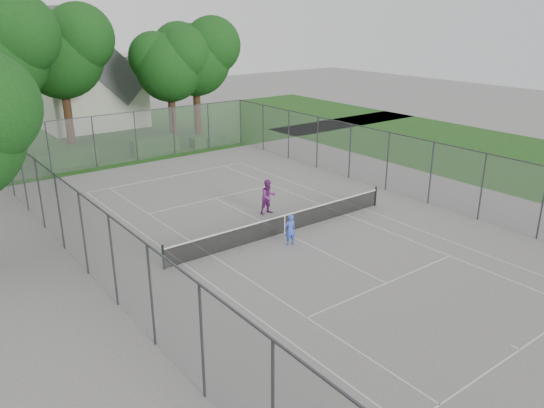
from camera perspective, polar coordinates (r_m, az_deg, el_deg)
ground at (r=25.61m, az=1.36°, el=-3.13°), size 120.00×120.00×0.00m
grass_far at (r=47.83m, az=-18.62°, el=6.72°), size 60.00×20.00×0.00m
grass_right at (r=42.32m, az=25.39°, el=4.23°), size 16.00×40.00×0.00m
court_markings at (r=25.61m, az=1.36°, el=-3.12°), size 11.03×23.83×0.01m
tennis_net at (r=25.42m, az=1.37°, el=-2.07°), size 12.87×0.10×1.10m
perimeter_fence at (r=24.96m, az=1.39°, el=0.70°), size 18.08×34.08×3.52m
tree_far_midleft at (r=45.31m, az=-21.74°, el=15.29°), size 7.57×6.91×10.88m
tree_far_midright at (r=45.40m, az=-10.89°, el=14.76°), size 6.34×5.79×9.12m
tree_far_right at (r=46.62m, az=-8.18°, el=15.68°), size 6.88×6.28×9.89m
hedge_left at (r=39.49m, az=-21.21°, el=4.59°), size 4.18×1.25×1.05m
hedge_mid at (r=41.27m, az=-12.48°, el=6.16°), size 3.67×1.05×1.15m
hedge_right at (r=42.85m, az=-7.02°, el=6.73°), size 2.67×0.98×0.80m
house at (r=52.20m, az=-19.04°, el=12.49°), size 8.56×6.64×10.66m
girl_player at (r=24.10m, az=1.96°, el=-2.77°), size 0.59×0.44×1.46m
woman_player at (r=27.76m, az=-0.39°, el=0.78°), size 0.93×0.74×1.86m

